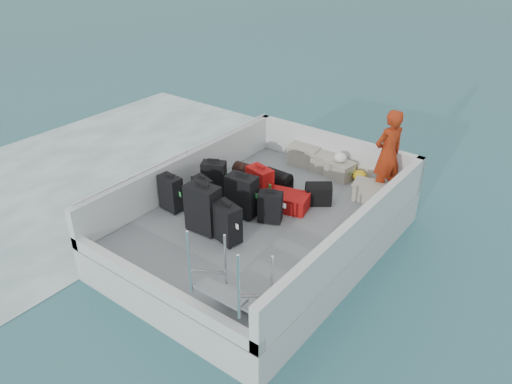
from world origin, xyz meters
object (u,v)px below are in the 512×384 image
suitcase_7 (270,207)px  suitcase_5 (260,185)px  suitcase_2 (214,178)px  suitcase_6 (227,223)px  suitcase_3 (203,209)px  crate_0 (304,156)px  suitcase_4 (242,196)px  crate_3 (369,192)px  suitcase_8 (288,201)px  suitcase_0 (171,194)px  crate_1 (326,163)px  crate_2 (339,170)px  passenger (388,155)px  suitcase_1 (203,193)px

suitcase_7 → suitcase_5: bearing=117.0°
suitcase_2 → suitcase_5: bearing=-9.1°
suitcase_5 → suitcase_6: bearing=-62.4°
suitcase_3 → crate_0: 3.11m
suitcase_4 → crate_3: (1.48, 1.79, -0.22)m
suitcase_2 → suitcase_8: bearing=-12.8°
suitcase_0 → crate_1: bearing=70.1°
crate_2 → suitcase_5: bearing=-112.6°
suitcase_4 → suitcase_6: size_ratio=1.15×
suitcase_0 → passenger: size_ratio=0.39×
suitcase_0 → suitcase_4: (1.08, 0.60, 0.05)m
suitcase_0 → suitcase_5: (1.02, 1.18, 0.00)m
suitcase_4 → suitcase_6: suitcase_4 is taller
suitcase_0 → suitcase_7: (1.59, 0.72, -0.05)m
crate_2 → suitcase_7: bearing=-93.4°
crate_0 → suitcase_3: bearing=-88.9°
crate_1 → suitcase_5: bearing=-100.2°
suitcase_5 → crate_1: bearing=92.6°
crate_2 → crate_3: size_ratio=1.00×
suitcase_3 → crate_0: bearing=87.8°
suitcase_1 → crate_1: suitcase_1 is taller
suitcase_8 → crate_2: size_ratio=1.39×
suitcase_2 → crate_0: (0.65, 2.05, -0.13)m
crate_2 → suitcase_4: bearing=-105.8°
crate_0 → passenger: 2.00m
suitcase_0 → suitcase_4: suitcase_4 is taller
suitcase_3 → suitcase_5: 1.34m
suitcase_2 → suitcase_6: bearing=-68.7°
crate_2 → suitcase_6: bearing=-96.5°
suitcase_3 → suitcase_2: bearing=120.5°
suitcase_3 → crate_3: suitcase_3 is taller
suitcase_2 → suitcase_8: 1.44m
suitcase_6 → crate_1: suitcase_6 is taller
suitcase_4 → suitcase_7: 0.53m
crate_1 → crate_3: crate_1 is taller
suitcase_1 → crate_2: size_ratio=1.10×
suitcase_1 → suitcase_6: suitcase_6 is taller
suitcase_2 → crate_0: size_ratio=1.05×
suitcase_2 → suitcase_4: 0.94m
crate_2 → crate_3: 0.96m
suitcase_4 → crate_1: suitcase_4 is taller
crate_0 → crate_2: size_ratio=1.15×
suitcase_5 → suitcase_3: bearing=-82.7°
suitcase_5 → crate_1: size_ratio=1.20×
suitcase_1 → suitcase_5: suitcase_5 is taller
suitcase_1 → suitcase_4: suitcase_4 is taller
suitcase_1 → crate_3: size_ratio=1.10×
suitcase_8 → suitcase_1: bearing=111.7°
crate_1 → suitcase_2: bearing=-119.4°
suitcase_2 → crate_2: size_ratio=1.21×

